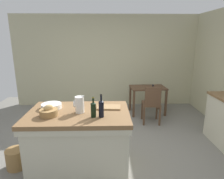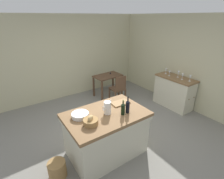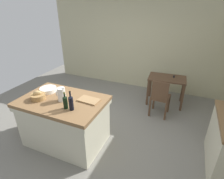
{
  "view_description": "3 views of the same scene",
  "coord_description": "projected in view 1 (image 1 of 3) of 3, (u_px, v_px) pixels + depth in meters",
  "views": [
    {
      "loc": [
        -0.01,
        -3.07,
        1.94
      ],
      "look_at": [
        0.08,
        0.16,
        1.09
      ],
      "focal_mm": 31.12,
      "sensor_mm": 36.0,
      "label": 1
    },
    {
      "loc": [
        -1.81,
        -2.62,
        2.53
      ],
      "look_at": [
        0.09,
        0.14,
        1.06
      ],
      "focal_mm": 26.85,
      "sensor_mm": 36.0,
      "label": 2
    },
    {
      "loc": [
        1.43,
        -2.54,
        2.43
      ],
      "look_at": [
        0.25,
        0.19,
        0.96
      ],
      "focal_mm": 28.76,
      "sensor_mm": 36.0,
      "label": 3
    }
  ],
  "objects": [
    {
      "name": "ground_plane",
      "position": [
        108.0,
        151.0,
        3.47
      ],
      "size": [
        6.76,
        6.76,
        0.0
      ],
      "primitive_type": "plane",
      "color": "slate"
    },
    {
      "name": "wall_back",
      "position": [
        107.0,
        61.0,
        5.65
      ],
      "size": [
        5.32,
        0.12,
        2.6
      ],
      "primitive_type": "cube",
      "color": "#B7B28E",
      "rests_on": "ground"
    },
    {
      "name": "island_table",
      "position": [
        80.0,
        138.0,
        2.93
      ],
      "size": [
        1.48,
        0.97,
        0.91
      ],
      "color": "brown",
      "rests_on": "ground"
    },
    {
      "name": "writing_desk",
      "position": [
        148.0,
        91.0,
        5.08
      ],
      "size": [
        0.93,
        0.62,
        0.77
      ],
      "color": "#513826",
      "rests_on": "ground"
    },
    {
      "name": "wooden_chair",
      "position": [
        152.0,
        103.0,
        4.48
      ],
      "size": [
        0.42,
        0.42,
        0.9
      ],
      "color": "#513826",
      "rests_on": "ground"
    },
    {
      "name": "pitcher",
      "position": [
        79.0,
        104.0,
        2.78
      ],
      "size": [
        0.17,
        0.13,
        0.28
      ],
      "color": "white",
      "rests_on": "island_table"
    },
    {
      "name": "wash_bowl",
      "position": [
        52.0,
        106.0,
        2.96
      ],
      "size": [
        0.3,
        0.3,
        0.07
      ],
      "primitive_type": "cylinder",
      "color": "white",
      "rests_on": "island_table"
    },
    {
      "name": "bread_basket",
      "position": [
        49.0,
        112.0,
        2.66
      ],
      "size": [
        0.25,
        0.25,
        0.16
      ],
      "color": "olive",
      "rests_on": "island_table"
    },
    {
      "name": "cutting_board",
      "position": [
        109.0,
        107.0,
        2.98
      ],
      "size": [
        0.37,
        0.24,
        0.02
      ],
      "primitive_type": "cube",
      "rotation": [
        0.0,
        0.0,
        -0.06
      ],
      "color": "#99754C",
      "rests_on": "island_table"
    },
    {
      "name": "wine_bottle_dark",
      "position": [
        101.0,
        108.0,
        2.61
      ],
      "size": [
        0.07,
        0.07,
        0.32
      ],
      "color": "black",
      "rests_on": "island_table"
    },
    {
      "name": "wine_bottle_amber",
      "position": [
        93.0,
        109.0,
        2.61
      ],
      "size": [
        0.07,
        0.07,
        0.28
      ],
      "color": "black",
      "rests_on": "island_table"
    },
    {
      "name": "wicker_hamper",
      "position": [
        16.0,
        158.0,
        2.99
      ],
      "size": [
        0.3,
        0.3,
        0.31
      ],
      "primitive_type": "cylinder",
      "color": "olive",
      "rests_on": "ground"
    }
  ]
}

